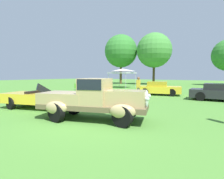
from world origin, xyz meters
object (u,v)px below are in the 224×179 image
at_px(show_car_charcoal, 219,92).
at_px(spectator_between_cars, 138,87).
at_px(canopy_tent_left_field, 122,71).
at_px(show_car_lime, 92,86).
at_px(neighbor_convertible, 42,98).
at_px(feature_pickup_truck, 94,99).
at_px(show_car_yellow, 159,88).

relative_size(show_car_charcoal, spectator_between_cars, 2.30).
relative_size(spectator_between_cars, canopy_tent_left_field, 0.55).
xyz_separation_m(show_car_lime, canopy_tent_left_field, (0.45, 6.07, 1.82)).
bearing_deg(show_car_lime, neighbor_convertible, -63.09).
xyz_separation_m(neighbor_convertible, canopy_tent_left_field, (-4.48, 15.78, 1.84)).
bearing_deg(neighbor_convertible, canopy_tent_left_field, 105.84).
bearing_deg(feature_pickup_truck, show_car_yellow, 95.53).
distance_m(spectator_between_cars, canopy_tent_left_field, 11.72).
bearing_deg(feature_pickup_truck, spectator_between_cars, 101.37).
relative_size(show_car_yellow, spectator_between_cars, 2.44).
bearing_deg(show_car_charcoal, show_car_yellow, 167.27).
bearing_deg(canopy_tent_left_field, spectator_between_cars, -52.48).
relative_size(show_car_charcoal, canopy_tent_left_field, 1.27).
relative_size(show_car_yellow, canopy_tent_left_field, 1.34).
bearing_deg(canopy_tent_left_field, show_car_lime, -94.24).
height_order(show_car_lime, show_car_yellow, same).
relative_size(feature_pickup_truck, canopy_tent_left_field, 1.51).
relative_size(neighbor_convertible, show_car_charcoal, 1.18).
relative_size(show_car_lime, show_car_yellow, 1.08).
height_order(show_car_lime, canopy_tent_left_field, canopy_tent_left_field).
relative_size(show_car_yellow, show_car_charcoal, 1.06).
relative_size(feature_pickup_truck, show_car_yellow, 1.12).
bearing_deg(show_car_lime, show_car_yellow, 1.30).
relative_size(neighbor_convertible, spectator_between_cars, 2.71).
distance_m(show_car_yellow, canopy_tent_left_field, 9.69).
xyz_separation_m(neighbor_convertible, show_car_yellow, (3.00, 9.89, 0.02)).
bearing_deg(show_car_lime, canopy_tent_left_field, 85.76).
distance_m(show_car_lime, spectator_between_cars, 8.17).
bearing_deg(show_car_yellow, canopy_tent_left_field, 141.75).
distance_m(show_car_charcoal, spectator_between_cars, 5.68).
relative_size(feature_pickup_truck, neighbor_convertible, 1.01).
distance_m(show_car_charcoal, canopy_tent_left_field, 14.25).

